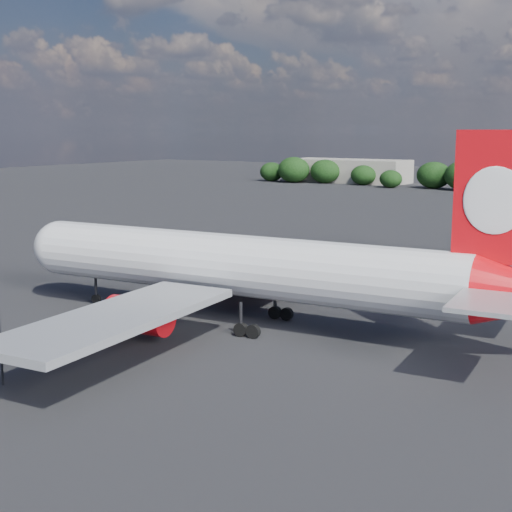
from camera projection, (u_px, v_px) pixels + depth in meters
The scene contains 4 objects.
ground at pixel (344, 252), 107.44m from camera, with size 500.00×500.00×0.00m, color black.
qantas_airliner at pixel (255, 269), 65.56m from camera, with size 55.64×52.97×18.14m.
terminal_building at pixel (348, 171), 250.39m from camera, with size 42.00×16.00×8.00m.
highway_sign at pixel (467, 181), 211.74m from camera, with size 6.00×0.30×4.50m.
Camera 1 is at (47.70, -35.49, 18.11)m, focal length 50.00 mm.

